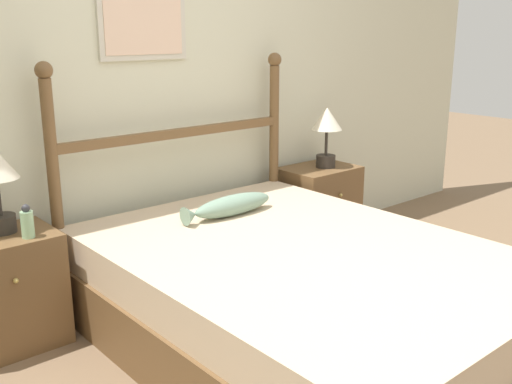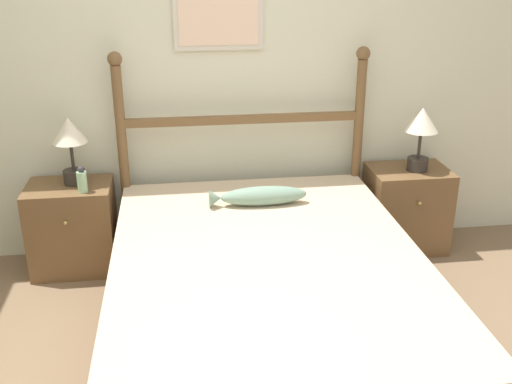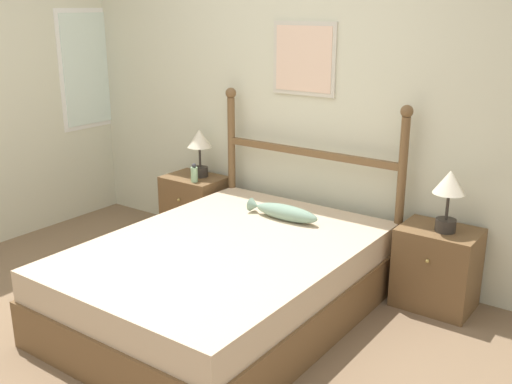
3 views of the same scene
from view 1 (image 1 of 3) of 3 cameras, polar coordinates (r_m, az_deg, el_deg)
name	(u,v)px [view 1 (image 1 of 3)]	position (r m, az deg, el deg)	size (l,w,h in m)	color
wall_back	(124,63)	(3.38, -12.44, 11.91)	(6.40, 0.08, 2.55)	beige
bed	(303,298)	(2.85, 4.49, -9.99)	(1.53, 2.09, 0.49)	brown
headboard	(179,159)	(3.44, -7.37, 3.17)	(1.55, 0.09, 1.31)	brown
nightstand_left	(3,291)	(3.07, -22.92, -8.71)	(0.50, 0.40, 0.55)	brown
nightstand_right	(318,206)	(4.15, 5.95, -1.32)	(0.50, 0.40, 0.55)	brown
table_lamp_right	(327,127)	(4.04, 6.75, 6.19)	(0.20, 0.20, 0.40)	#2D2823
bottle	(27,223)	(2.88, -20.96, -2.75)	(0.06, 0.06, 0.16)	#99C699
fish_pillow	(230,206)	(3.19, -2.51, -1.32)	(0.56, 0.12, 0.11)	gray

